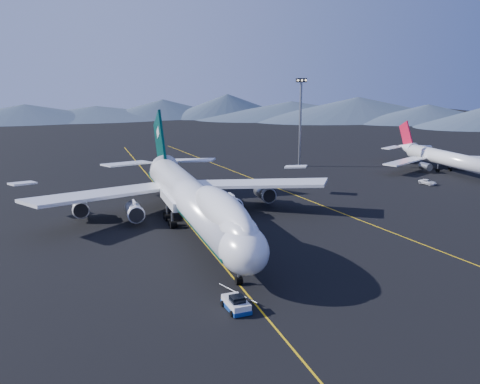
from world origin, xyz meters
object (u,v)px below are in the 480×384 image
object	(u,v)px
service_van	(428,182)
floodlight_mast	(300,122)
boeing_747	(192,198)
pushback_tug	(236,305)
second_jet	(446,158)

from	to	relation	value
service_van	floodlight_mast	world-z (taller)	floodlight_mast
service_van	floodlight_mast	bearing A→B (deg)	105.17
boeing_747	floodlight_mast	size ratio (longest dim) A/B	2.81
pushback_tug	service_van	xyz separation A→B (m)	(67.86, 53.20, 0.01)
pushback_tug	second_jet	distance (m)	106.45
boeing_747	pushback_tug	distance (m)	34.34
service_van	second_jet	bearing A→B (deg)	24.57
service_van	floodlight_mast	xyz separation A→B (m)	(-19.83, 34.10, 12.45)
second_jet	service_van	distance (m)	20.43
second_jet	floodlight_mast	bearing A→B (deg)	163.53
pushback_tug	second_jet	size ratio (longest dim) A/B	0.11
second_jet	floodlight_mast	world-z (taller)	floodlight_mast
boeing_747	floodlight_mast	xyz separation A→B (m)	(45.29, 53.47, 7.27)
boeing_747	service_van	world-z (taller)	boeing_747
pushback_tug	second_jet	xyz separation A→B (m)	(83.41, 66.06, 3.22)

